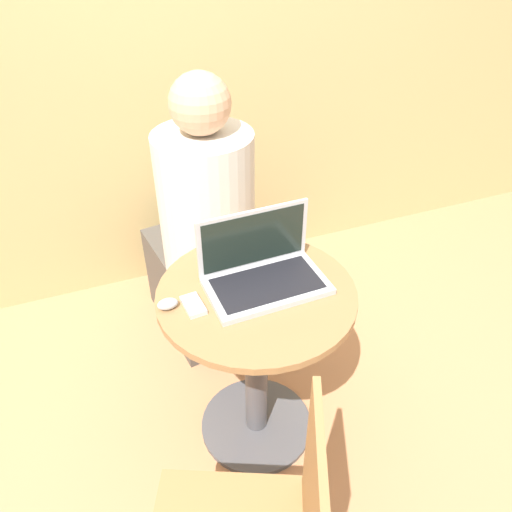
# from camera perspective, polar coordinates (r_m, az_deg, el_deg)

# --- Properties ---
(ground_plane) EXTENTS (12.00, 12.00, 0.00)m
(ground_plane) POSITION_cam_1_polar(r_m,az_deg,el_deg) (2.12, 0.04, -18.76)
(ground_plane) COLOR tan
(back_wall) EXTENTS (7.00, 0.05, 2.60)m
(back_wall) POSITION_cam_1_polar(r_m,az_deg,el_deg) (2.36, -11.26, 25.09)
(back_wall) COLOR tan
(back_wall) RESTS_ON ground_plane
(round_table) EXTENTS (0.64, 0.64, 0.71)m
(round_table) POSITION_cam_1_polar(r_m,az_deg,el_deg) (1.75, 0.04, -9.94)
(round_table) COLOR #4C4C51
(round_table) RESTS_ON ground_plane
(laptop) EXTENTS (0.39, 0.24, 0.23)m
(laptop) POSITION_cam_1_polar(r_m,az_deg,el_deg) (1.60, 0.73, -1.58)
(laptop) COLOR #B7B7BC
(laptop) RESTS_ON round_table
(cell_phone) EXTENTS (0.06, 0.10, 0.02)m
(cell_phone) POSITION_cam_1_polar(r_m,az_deg,el_deg) (1.54, -7.20, -5.55)
(cell_phone) COLOR silver
(cell_phone) RESTS_ON round_table
(computer_mouse) EXTENTS (0.06, 0.04, 0.03)m
(computer_mouse) POSITION_cam_1_polar(r_m,az_deg,el_deg) (1.54, -10.07, -5.42)
(computer_mouse) COLOR #B2B2B7
(computer_mouse) RESTS_ON round_table
(person_seated) EXTENTS (0.43, 0.61, 1.25)m
(person_seated) POSITION_cam_1_polar(r_m,az_deg,el_deg) (2.16, -6.06, 1.74)
(person_seated) COLOR #4C4742
(person_seated) RESTS_ON ground_plane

